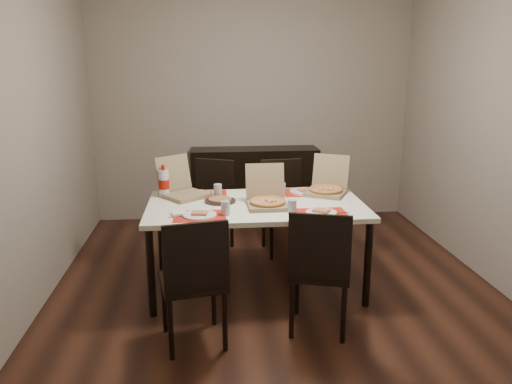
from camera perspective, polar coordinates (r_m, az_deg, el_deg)
ground at (r=4.49m, az=2.04°, el=-10.49°), size 3.80×4.00×0.02m
room_walls at (r=4.49m, az=1.50°, el=12.59°), size 3.84×4.02×2.62m
sideboard at (r=6.01m, az=-0.17°, el=0.75°), size 1.50×0.40×0.90m
dining_table at (r=4.18m, az=-0.00°, el=-2.21°), size 1.80×1.00×0.75m
chair_near_left at (r=3.38m, az=-7.09°, el=-9.67°), size 0.49×0.49×0.93m
chair_near_right at (r=3.55m, az=7.29°, el=-8.45°), size 0.52×0.52×0.93m
chair_far_left at (r=5.11m, az=-5.12°, el=-1.10°), size 0.55×0.55×0.93m
chair_far_right at (r=5.10m, az=3.14°, el=-1.12°), size 0.46×0.46×0.93m
setting_near_left at (r=3.85m, az=-5.98°, el=-2.43°), size 0.48×0.30×0.11m
setting_near_right at (r=3.91m, az=6.55°, el=-2.16°), size 0.49×0.30×0.11m
setting_far_left at (r=4.44m, az=-5.78°, el=-0.09°), size 0.47×0.30×0.11m
setting_far_right at (r=4.50m, az=4.98°, el=0.12°), size 0.49×0.30×0.11m
napkin_loose at (r=4.12m, az=1.21°, el=-1.38°), size 0.16×0.16×0.02m
pizza_box_center at (r=4.08m, az=1.27°, el=-0.87°), size 0.33×0.37×0.33m
pizza_box_right at (r=4.51m, az=8.08°, el=0.49°), size 0.46×0.48×0.33m
pizza_box_left at (r=4.42m, az=-8.41°, el=0.27°), size 0.50×0.51×0.34m
faina_plate at (r=4.22m, az=-4.12°, el=-0.96°), size 0.27×0.27×0.03m
dip_bowl at (r=4.30m, az=1.30°, el=-0.58°), size 0.14×0.14×0.03m
soda_bottle at (r=4.42m, az=-10.49°, el=0.97°), size 0.09×0.09×0.28m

